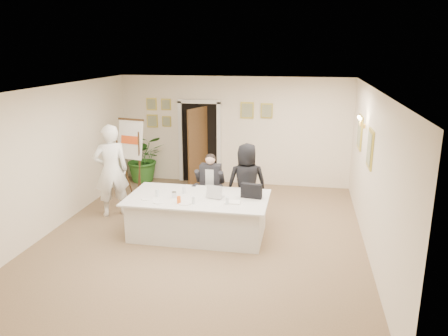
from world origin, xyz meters
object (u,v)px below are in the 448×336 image
potted_palm (144,158)px  laptop_bag (251,191)px  standing_woman (247,183)px  conference_table (198,216)px  laptop (215,190)px  paper_stack (232,202)px  steel_jug (174,195)px  flip_chart (134,161)px  seated_man (210,185)px  standing_man (111,171)px  oj_glass (179,200)px

potted_palm → laptop_bag: 4.48m
standing_woman → conference_table: bearing=35.7°
laptop → paper_stack: laptop is taller
laptop_bag → steel_jug: 1.45m
conference_table → paper_stack: 0.83m
flip_chart → seated_man: bearing=-25.4°
steel_jug → paper_stack: bearing=-4.8°
standing_man → laptop_bag: bearing=135.8°
paper_stack → oj_glass: bearing=-168.7°
flip_chart → standing_man: size_ratio=0.94×
flip_chart → potted_palm: (-0.20, 1.18, -0.22)m
standing_woman → paper_stack: size_ratio=5.91×
conference_table → paper_stack: size_ratio=9.51×
conference_table → flip_chart: (-2.07, 2.00, 0.47)m
standing_woman → laptop_bag: (0.19, -0.75, 0.09)m
conference_table → oj_glass: 0.65m
standing_woman → paper_stack: bearing=72.4°
standing_man → paper_stack: bearing=128.1°
conference_table → flip_chart: 2.92m
conference_table → laptop: 0.62m
laptop → paper_stack: bearing=-22.8°
laptop → steel_jug: bearing=-153.7°
potted_palm → steel_jug: size_ratio=11.71×
steel_jug → laptop: bearing=13.0°
oj_glass → conference_table: bearing=57.7°
seated_man → laptop_bag: (0.98, -0.89, 0.22)m
flip_chart → standing_woman: (2.88, -1.12, -0.04)m
standing_man → standing_woman: (2.86, 0.18, -0.16)m
conference_table → laptop: bearing=10.3°
laptop_bag → paper_stack: (-0.30, -0.34, -0.12)m
potted_palm → laptop_bag: size_ratio=3.27×
standing_man → laptop: standing_man is taller
conference_table → oj_glass: bearing=-122.3°
standing_man → laptop: 2.46m
seated_man → laptop: seated_man is taller
conference_table → standing_man: 2.25m
laptop → flip_chart: bearing=154.2°
standing_woman → laptop_bag: size_ratio=4.19×
potted_palm → paper_stack: 4.51m
standing_man → potted_palm: size_ratio=1.53×
potted_palm → paper_stack: potted_palm is taller
seated_man → paper_stack: seated_man is taller
laptop → oj_glass: size_ratio=2.60×
standing_man → conference_table: bearing=127.6°
conference_table → paper_stack: bearing=-16.8°
seated_man → paper_stack: 1.40m
conference_table → paper_stack: (0.70, -0.21, 0.40)m
steel_jug → potted_palm: bearing=119.2°
seated_man → laptop_bag: size_ratio=3.50×
flip_chart → oj_glass: (1.81, -2.40, -0.02)m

